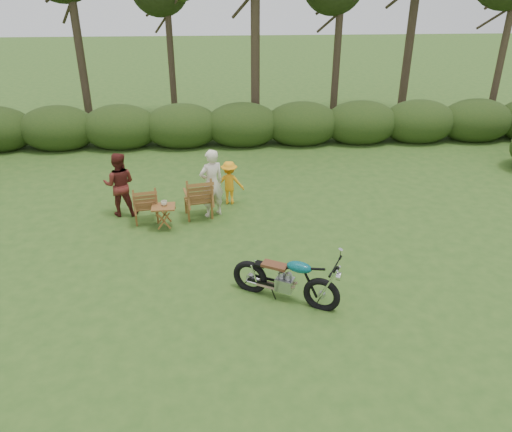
{
  "coord_description": "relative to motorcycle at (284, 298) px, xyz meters",
  "views": [
    {
      "loc": [
        -0.63,
        -7.19,
        5.27
      ],
      "look_at": [
        -0.04,
        1.63,
        0.9
      ],
      "focal_mm": 35.0,
      "sensor_mm": 36.0,
      "label": 1
    }
  ],
  "objects": [
    {
      "name": "adult_a",
      "position": [
        -1.31,
        3.47,
        0.0
      ],
      "size": [
        0.71,
        0.62,
        1.64
      ],
      "primitive_type": "imported",
      "rotation": [
        0.0,
        0.0,
        3.61
      ],
      "color": "beige",
      "rests_on": "ground"
    },
    {
      "name": "adult_b",
      "position": [
        -3.47,
        3.68,
        0.0
      ],
      "size": [
        0.75,
        0.58,
        1.54
      ],
      "primitive_type": "imported",
      "rotation": [
        0.0,
        0.0,
        3.14
      ],
      "color": "#5A1E19",
      "rests_on": "ground"
    },
    {
      "name": "ground",
      "position": [
        -0.37,
        -0.09,
        0.0
      ],
      "size": [
        80.0,
        80.0,
        0.0
      ],
      "primitive_type": "plane",
      "color": "#2C4F1A",
      "rests_on": "ground"
    },
    {
      "name": "motorcycle",
      "position": [
        0.0,
        0.0,
        0.0
      ],
      "size": [
        2.01,
        1.53,
        1.08
      ],
      "primitive_type": null,
      "rotation": [
        0.0,
        0.0,
        -0.49
      ],
      "color": "#0B8A8F",
      "rests_on": "ground"
    },
    {
      "name": "cup",
      "position": [
        -2.37,
        2.9,
        0.61
      ],
      "size": [
        0.15,
        0.15,
        0.11
      ],
      "primitive_type": "imported",
      "rotation": [
        0.0,
        0.0,
        -0.07
      ],
      "color": "beige",
      "rests_on": "side_table"
    },
    {
      "name": "child",
      "position": [
        -0.89,
        4.13,
        0.0
      ],
      "size": [
        0.75,
        0.48,
        1.11
      ],
      "primitive_type": "imported",
      "rotation": [
        0.0,
        0.0,
        3.05
      ],
      "color": "orange",
      "rests_on": "ground"
    },
    {
      "name": "lawn_chair_left",
      "position": [
        -2.85,
        3.27,
        0.0
      ],
      "size": [
        0.72,
        0.72,
        0.89
      ],
      "primitive_type": null,
      "rotation": [
        0.0,
        0.0,
        3.34
      ],
      "color": "brown",
      "rests_on": "ground"
    },
    {
      "name": "tree_line",
      "position": [
        0.13,
        9.65,
        3.81
      ],
      "size": [
        22.52,
        11.62,
        8.14
      ],
      "color": "#36281D",
      "rests_on": "ground"
    },
    {
      "name": "lawn_chair_right",
      "position": [
        -1.64,
        3.45,
        0.0
      ],
      "size": [
        0.82,
        0.82,
        1.01
      ],
      "primitive_type": null,
      "rotation": [
        0.0,
        0.0,
        3.35
      ],
      "color": "brown",
      "rests_on": "ground"
    },
    {
      "name": "side_table",
      "position": [
        -2.39,
        2.86,
        0.28
      ],
      "size": [
        0.56,
        0.48,
        0.56
      ],
      "primitive_type": null,
      "rotation": [
        0.0,
        0.0,
        0.04
      ],
      "color": "brown",
      "rests_on": "ground"
    }
  ]
}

